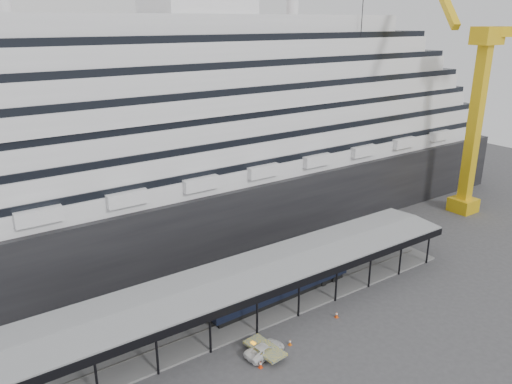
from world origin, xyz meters
The scene contains 9 objects.
ground centered at (0.00, 0.00, 0.00)m, with size 200.00×200.00×0.00m, color #39393C.
cruise_ship centered at (0.05, 32.00, 18.35)m, with size 130.00×30.00×43.90m.
platform_canopy centered at (0.00, 5.00, 2.36)m, with size 56.00×9.18×5.30m.
crane_yellow centered at (47.06, 10.54, 19.96)m, with size 23.83×18.78×47.60m.
port_truck centered at (-4.37, -2.60, 0.61)m, with size 2.03×4.41×1.23m, color white.
pullman_carriage centered at (3.50, 5.00, 2.42)m, with size 20.19×3.31×19.75m.
traffic_cone_left centered at (-5.88, -3.97, 0.38)m, with size 0.44×0.44×0.77m.
traffic_cone_mid centered at (-1.28, -2.80, 0.35)m, with size 0.41×0.41×0.70m.
traffic_cone_right centered at (6.29, -1.82, 0.38)m, with size 0.41×0.41×0.76m.
Camera 1 is at (-29.33, -36.88, 32.14)m, focal length 35.00 mm.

